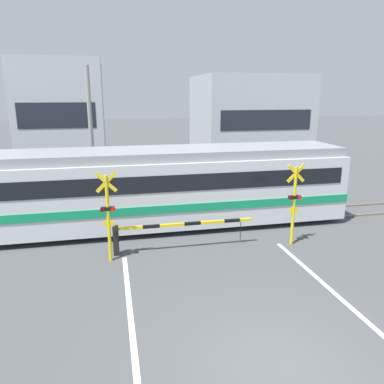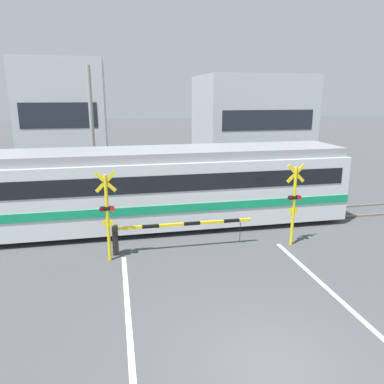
{
  "view_description": "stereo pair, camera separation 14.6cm",
  "coord_description": "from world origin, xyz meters",
  "views": [
    {
      "loc": [
        -3.07,
        -5.95,
        5.36
      ],
      "look_at": [
        0.0,
        8.06,
        1.6
      ],
      "focal_mm": 35.0,
      "sensor_mm": 36.0,
      "label": 1
    },
    {
      "loc": [
        -2.92,
        -5.98,
        5.36
      ],
      "look_at": [
        0.0,
        8.06,
        1.6
      ],
      "focal_mm": 35.0,
      "sensor_mm": 36.0,
      "label": 2
    }
  ],
  "objects": [
    {
      "name": "ground_plane",
      "position": [
        0.0,
        0.0,
        0.0
      ],
      "size": [
        160.0,
        160.0,
        0.0
      ],
      "primitive_type": "plane",
      "color": "#444749"
    },
    {
      "name": "rail_track_near",
      "position": [
        0.0,
        8.18,
        0.04
      ],
      "size": [
        50.0,
        0.1,
        0.08
      ],
      "color": "#6B6051",
      "rests_on": "ground_plane"
    },
    {
      "name": "rail_track_far",
      "position": [
        0.0,
        9.62,
        0.04
      ],
      "size": [
        50.0,
        0.1,
        0.08
      ],
      "color": "#6B6051",
      "rests_on": "ground_plane"
    },
    {
      "name": "road_stripe_left",
      "position": [
        -2.81,
        0.97,
        0.0
      ],
      "size": [
        0.14,
        9.94,
        0.01
      ],
      "color": "white",
      "rests_on": "ground_plane"
    },
    {
      "name": "road_stripe_right",
      "position": [
        2.81,
        0.97,
        0.0
      ],
      "size": [
        0.14,
        9.94,
        0.01
      ],
      "color": "white",
      "rests_on": "ground_plane"
    },
    {
      "name": "commuter_train",
      "position": [
        -2.81,
        8.9,
        1.73
      ],
      "size": [
        18.65,
        3.03,
        3.23
      ],
      "color": "silver",
      "rests_on": "ground_plane"
    },
    {
      "name": "crossing_barrier_near",
      "position": [
        -1.59,
        6.24,
        0.76
      ],
      "size": [
        4.96,
        0.2,
        1.05
      ],
      "color": "black",
      "rests_on": "ground_plane"
    },
    {
      "name": "crossing_barrier_far",
      "position": [
        1.59,
        11.66,
        0.76
      ],
      "size": [
        4.96,
        0.2,
        1.05
      ],
      "color": "black",
      "rests_on": "ground_plane"
    },
    {
      "name": "crossing_signal_left",
      "position": [
        -3.26,
        5.82,
        1.66
      ],
      "size": [
        0.68,
        0.15,
        3.01
      ],
      "color": "yellow",
      "rests_on": "ground_plane"
    },
    {
      "name": "crossing_signal_right",
      "position": [
        3.26,
        5.82,
        1.66
      ],
      "size": [
        0.68,
        0.15,
        3.01
      ],
      "color": "yellow",
      "rests_on": "ground_plane"
    },
    {
      "name": "pedestrian",
      "position": [
        1.36,
        15.53,
        1.03
      ],
      "size": [
        0.38,
        0.23,
        1.77
      ],
      "color": "brown",
      "rests_on": "ground_plane"
    },
    {
      "name": "building_left_of_street",
      "position": [
        -6.06,
        21.13,
        3.76
      ],
      "size": [
        5.31,
        6.82,
        7.52
      ],
      "color": "#B2B7BC",
      "rests_on": "ground_plane"
    },
    {
      "name": "building_right_of_street",
      "position": [
        7.21,
        21.13,
        3.34
      ],
      "size": [
        7.61,
        6.82,
        6.69
      ],
      "color": "#B2B7BC",
      "rests_on": "ground_plane"
    },
    {
      "name": "utility_pole_streetside",
      "position": [
        -4.01,
        14.16,
        3.38
      ],
      "size": [
        0.22,
        0.22,
        6.76
      ],
      "color": "gray",
      "rests_on": "ground_plane"
    }
  ]
}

